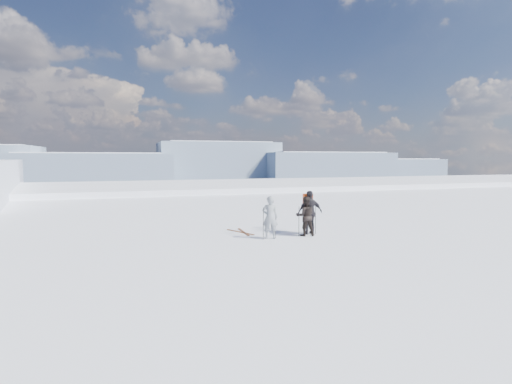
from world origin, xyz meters
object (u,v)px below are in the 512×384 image
Objects in this scene: skier_grey at (270,217)px; skier_dark at (305,216)px; skier_pack at (310,212)px; skis_loose at (242,232)px.

skier_dark is (1.57, 0.10, -0.04)m from skier_grey.
skier_pack is (0.34, 0.28, 0.10)m from skier_dark.
skier_grey reaches higher than skis_loose.
skier_grey is 1.95m from skis_loose.
skier_pack is at bearing -152.76° from skier_grey.
skier_grey is 1.04× the size of skier_dark.
skier_pack reaches higher than skis_loose.
skier_grey is at bearing 16.66° from skier_dark.
skier_pack is 1.07× the size of skis_loose.
skis_loose is (-0.68, 1.63, -0.83)m from skier_grey.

